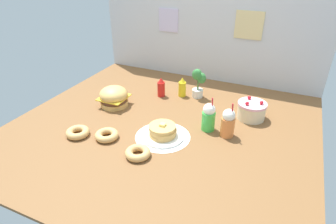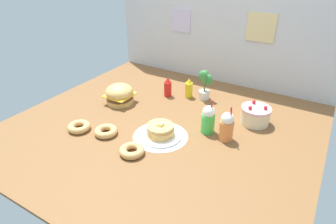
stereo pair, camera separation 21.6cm
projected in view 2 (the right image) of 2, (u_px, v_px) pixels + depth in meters
name	position (u px, v px, depth m)	size (l,w,h in m)	color
ground_plane	(162.00, 127.00, 2.23)	(2.25, 2.12, 0.02)	brown
back_wall	(220.00, 30.00, 2.76)	(2.25, 0.04, 1.02)	silver
doily_mat	(160.00, 136.00, 2.09)	(0.40, 0.40, 0.00)	white
burger	(120.00, 94.00, 2.52)	(0.24, 0.24, 0.17)	#DBA859
pancake_stack	(160.00, 132.00, 2.07)	(0.31, 0.31, 0.11)	white
layer_cake	(255.00, 115.00, 2.23)	(0.23, 0.23, 0.17)	beige
ketchup_bottle	(168.00, 87.00, 2.64)	(0.07, 0.07, 0.18)	red
mustard_bottle	(189.00, 88.00, 2.62)	(0.07, 0.07, 0.18)	yellow
cream_soda_cup	(208.00, 119.00, 2.10)	(0.10, 0.10, 0.27)	green
orange_float_cup	(227.00, 127.00, 2.01)	(0.10, 0.10, 0.27)	orange
donut_pink_glaze	(79.00, 127.00, 2.16)	(0.17, 0.17, 0.05)	tan
donut_chocolate	(106.00, 131.00, 2.11)	(0.17, 0.17, 0.05)	tan
donut_vanilla	(132.00, 150.00, 1.90)	(0.17, 0.17, 0.05)	tan
potted_plant	(205.00, 83.00, 2.56)	(0.13, 0.11, 0.28)	white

